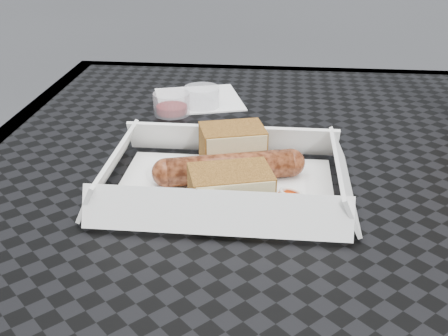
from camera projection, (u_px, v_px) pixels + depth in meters
name	position (u px, v px, depth m)	size (l,w,h in m)	color
patio_table	(306.00, 222.00, 0.66)	(0.80, 0.80, 0.74)	black
food_tray	(225.00, 188.00, 0.58)	(0.22, 0.15, 0.00)	white
bratwurst	(230.00, 168.00, 0.58)	(0.16, 0.07, 0.03)	brown
bread_near	(232.00, 145.00, 0.62)	(0.07, 0.05, 0.04)	brown
bread_far	(230.00, 189.00, 0.53)	(0.08, 0.05, 0.04)	brown
veg_garnish	(282.00, 205.00, 0.54)	(0.03, 0.03, 0.00)	#D43F09
napkin	(199.00, 99.00, 0.83)	(0.12, 0.12, 0.00)	white
condiment_cup_sauce	(172.00, 104.00, 0.77)	(0.05, 0.05, 0.03)	maroon
condiment_cup_empty	(202.00, 97.00, 0.79)	(0.05, 0.05, 0.03)	silver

